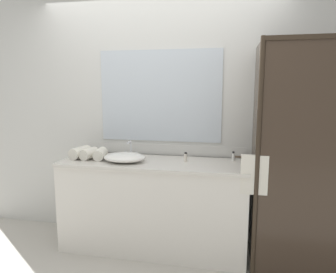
{
  "coord_description": "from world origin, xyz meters",
  "views": [
    {
      "loc": [
        0.71,
        -2.77,
        1.6
      ],
      "look_at": [
        0.15,
        0.0,
        1.15
      ],
      "focal_mm": 32.31,
      "sensor_mm": 36.0,
      "label": 1
    }
  ],
  "objects": [
    {
      "name": "shower_enclosure",
      "position": [
        1.27,
        -0.19,
        1.02
      ],
      "size": [
        1.2,
        0.59,
        2.0
      ],
      "color": "#2D2319",
      "rests_on": "ground_plane"
    },
    {
      "name": "amenity_bottle_shampoo",
      "position": [
        0.76,
        0.19,
        0.94
      ],
      "size": [
        0.03,
        0.03,
        0.09
      ],
      "color": "white",
      "rests_on": "vanity_cabinet"
    },
    {
      "name": "rolled_towel_near_edge",
      "position": [
        -0.76,
        0.0,
        0.96
      ],
      "size": [
        0.16,
        0.25,
        0.12
      ],
      "primitive_type": "cylinder",
      "rotation": [
        1.57,
        0.0,
        -0.19
      ],
      "color": "silver",
      "rests_on": "vanity_cabinet"
    },
    {
      "name": "ground_plane",
      "position": [
        0.0,
        0.0,
        0.0
      ],
      "size": [
        8.0,
        8.0,
        0.0
      ],
      "primitive_type": "plane",
      "color": "#B7B2A8"
    },
    {
      "name": "rolled_towel_middle",
      "position": [
        -0.65,
        -0.03,
        0.96
      ],
      "size": [
        0.15,
        0.2,
        0.11
      ],
      "primitive_type": "cylinder",
      "rotation": [
        1.57,
        0.0,
        -0.21
      ],
      "color": "silver",
      "rests_on": "vanity_cabinet"
    },
    {
      "name": "vanity_cabinet",
      "position": [
        0.0,
        0.01,
        0.45
      ],
      "size": [
        1.8,
        0.58,
        0.9
      ],
      "color": "silver",
      "rests_on": "ground_plane"
    },
    {
      "name": "wall_back_with_mirror",
      "position": [
        0.0,
        0.34,
        1.3
      ],
      "size": [
        4.4,
        0.06,
        2.6
      ],
      "color": "silver",
      "rests_on": "ground_plane"
    },
    {
      "name": "faucet",
      "position": [
        -0.27,
        0.13,
        0.96
      ],
      "size": [
        0.17,
        0.13,
        0.17
      ],
      "color": "silver",
      "rests_on": "vanity_cabinet"
    },
    {
      "name": "rolled_towel_far_edge",
      "position": [
        -0.54,
        -0.01,
        0.95
      ],
      "size": [
        0.15,
        0.24,
        0.1
      ],
      "primitive_type": "cylinder",
      "rotation": [
        1.57,
        0.0,
        0.2
      ],
      "color": "silver",
      "rests_on": "vanity_cabinet"
    },
    {
      "name": "sink_basin",
      "position": [
        -0.27,
        -0.06,
        0.94
      ],
      "size": [
        0.41,
        0.32,
        0.08
      ],
      "primitive_type": "ellipsoid",
      "color": "white",
      "rests_on": "vanity_cabinet"
    },
    {
      "name": "amenity_bottle_body_wash",
      "position": [
        0.31,
        0.06,
        0.94
      ],
      "size": [
        0.03,
        0.03,
        0.09
      ],
      "color": "silver",
      "rests_on": "vanity_cabinet"
    }
  ]
}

